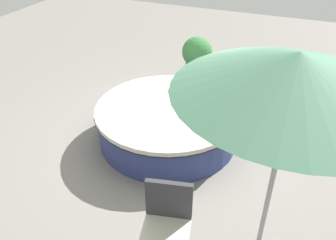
{
  "coord_description": "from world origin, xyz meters",
  "views": [
    {
      "loc": [
        1.82,
        -4.45,
        3.52
      ],
      "look_at": [
        0.0,
        0.0,
        0.37
      ],
      "focal_mm": 36.89,
      "sensor_mm": 36.0,
      "label": 1
    }
  ],
  "objects_px": {
    "throw_pillow_2": "(185,84)",
    "planter": "(197,57)",
    "throw_pillow_1": "(207,96)",
    "patio_chair": "(167,218)",
    "patio_umbrella": "(295,77)",
    "round_bed": "(168,123)",
    "throw_pillow_0": "(209,112)"
  },
  "relations": [
    {
      "from": "throw_pillow_2",
      "to": "planter",
      "type": "distance_m",
      "value": 1.6
    },
    {
      "from": "throw_pillow_1",
      "to": "patio_chair",
      "type": "distance_m",
      "value": 2.58
    },
    {
      "from": "throw_pillow_1",
      "to": "patio_chair",
      "type": "bearing_deg",
      "value": -82.82
    },
    {
      "from": "patio_umbrella",
      "to": "throw_pillow_1",
      "type": "bearing_deg",
      "value": 118.91
    },
    {
      "from": "throw_pillow_2",
      "to": "round_bed",
      "type": "bearing_deg",
      "value": -92.88
    },
    {
      "from": "patio_chair",
      "to": "planter",
      "type": "distance_m",
      "value": 4.48
    },
    {
      "from": "round_bed",
      "to": "patio_umbrella",
      "type": "height_order",
      "value": "patio_umbrella"
    },
    {
      "from": "round_bed",
      "to": "patio_chair",
      "type": "height_order",
      "value": "patio_chair"
    },
    {
      "from": "throw_pillow_1",
      "to": "planter",
      "type": "bearing_deg",
      "value": 113.34
    },
    {
      "from": "throw_pillow_2",
      "to": "planter",
      "type": "bearing_deg",
      "value": 100.31
    },
    {
      "from": "patio_chair",
      "to": "patio_umbrella",
      "type": "height_order",
      "value": "patio_umbrella"
    },
    {
      "from": "throw_pillow_2",
      "to": "throw_pillow_0",
      "type": "bearing_deg",
      "value": -47.52
    },
    {
      "from": "throw_pillow_1",
      "to": "planter",
      "type": "height_order",
      "value": "planter"
    },
    {
      "from": "round_bed",
      "to": "throw_pillow_2",
      "type": "relative_size",
      "value": 5.31
    },
    {
      "from": "round_bed",
      "to": "throw_pillow_0",
      "type": "distance_m",
      "value": 0.79
    },
    {
      "from": "round_bed",
      "to": "throw_pillow_1",
      "type": "height_order",
      "value": "throw_pillow_1"
    },
    {
      "from": "throw_pillow_0",
      "to": "patio_umbrella",
      "type": "relative_size",
      "value": 0.18
    },
    {
      "from": "patio_umbrella",
      "to": "throw_pillow_2",
      "type": "bearing_deg",
      "value": 124.8
    },
    {
      "from": "throw_pillow_0",
      "to": "throw_pillow_1",
      "type": "relative_size",
      "value": 1.05
    },
    {
      "from": "patio_chair",
      "to": "throw_pillow_1",
      "type": "bearing_deg",
      "value": -95.68
    },
    {
      "from": "throw_pillow_1",
      "to": "throw_pillow_2",
      "type": "xyz_separation_m",
      "value": [
        -0.48,
        0.21,
        0.03
      ]
    },
    {
      "from": "throw_pillow_0",
      "to": "planter",
      "type": "relative_size",
      "value": 0.45
    },
    {
      "from": "throw_pillow_2",
      "to": "patio_umbrella",
      "type": "height_order",
      "value": "patio_umbrella"
    },
    {
      "from": "patio_chair",
      "to": "round_bed",
      "type": "bearing_deg",
      "value": -80.85
    },
    {
      "from": "patio_umbrella",
      "to": "planter",
      "type": "xyz_separation_m",
      "value": [
        -2.07,
        4.14,
        -1.79
      ]
    },
    {
      "from": "throw_pillow_2",
      "to": "patio_umbrella",
      "type": "relative_size",
      "value": 0.18
    },
    {
      "from": "throw_pillow_2",
      "to": "planter",
      "type": "relative_size",
      "value": 0.44
    },
    {
      "from": "throw_pillow_1",
      "to": "patio_umbrella",
      "type": "height_order",
      "value": "patio_umbrella"
    },
    {
      "from": "round_bed",
      "to": "throw_pillow_1",
      "type": "relative_size",
      "value": 5.56
    },
    {
      "from": "round_bed",
      "to": "patio_umbrella",
      "type": "distance_m",
      "value": 3.31
    },
    {
      "from": "throw_pillow_0",
      "to": "throw_pillow_1",
      "type": "height_order",
      "value": "throw_pillow_0"
    },
    {
      "from": "throw_pillow_2",
      "to": "patio_chair",
      "type": "height_order",
      "value": "patio_chair"
    }
  ]
}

